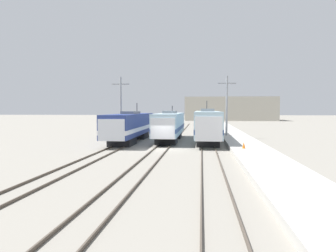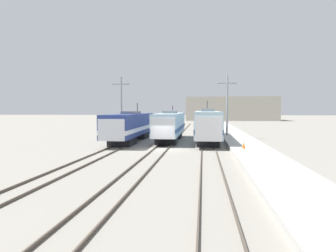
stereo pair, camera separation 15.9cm
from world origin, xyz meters
name	(u,v)px [view 1 (the left image)]	position (x,y,z in m)	size (l,w,h in m)	color
ground_plane	(161,149)	(0.00, 0.00, 0.00)	(400.00, 400.00, 0.00)	gray
rail_pair_far_left	(115,148)	(-4.96, 0.00, 0.07)	(1.51, 120.00, 0.15)	#4C4238
rail_pair_center	(161,149)	(0.00, 0.00, 0.07)	(1.51, 120.00, 0.15)	#4C4238
rail_pair_far_right	(208,149)	(4.96, 0.00, 0.07)	(1.51, 120.00, 0.15)	#4C4238
locomotive_far_left	(130,126)	(-4.96, 7.51, 2.05)	(3.09, 18.70, 5.13)	black
locomotive_center	(169,125)	(0.00, 9.06, 2.08)	(2.97, 16.42, 4.72)	#232326
locomotive_far_right	(207,125)	(4.96, 8.43, 2.21)	(3.07, 19.08, 5.43)	#232326
catenary_tower_left	(121,106)	(-7.77, 13.85, 4.76)	(2.59, 0.31, 9.02)	gray
catenary_tower_right	(227,105)	(7.83, 13.85, 4.76)	(2.59, 0.31, 9.02)	gray
platform	(249,148)	(9.10, 0.00, 0.22)	(4.00, 120.00, 0.44)	#B7B5AD
traffic_cone	(244,145)	(8.30, -1.97, 0.75)	(0.31, 0.31, 0.63)	orange
depot_building	(230,109)	(14.83, 92.19, 4.38)	(33.55, 15.04, 8.76)	#B2AD9E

